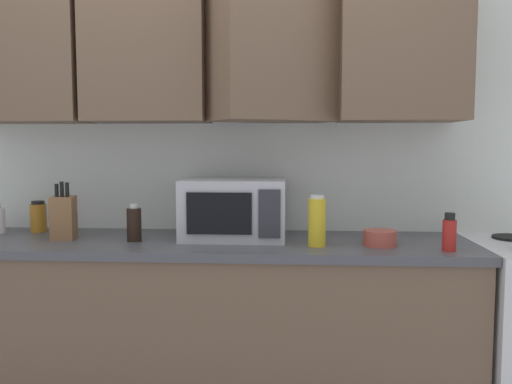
{
  "coord_description": "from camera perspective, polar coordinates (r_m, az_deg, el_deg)",
  "views": [
    {
      "loc": [
        0.39,
        -2.71,
        1.34
      ],
      "look_at": [
        0.23,
        -0.25,
        1.12
      ],
      "focal_mm": 37.08,
      "sensor_mm": 36.0,
      "label": 1
    }
  ],
  "objects": [
    {
      "name": "counter_run",
      "position": [
        2.59,
        -5.26,
        -14.96
      ],
      "size": [
        2.43,
        0.63,
        0.9
      ],
      "color": "brown",
      "rests_on": "ground_plane"
    },
    {
      "name": "knife_block",
      "position": [
        2.63,
        -20.04,
        -2.56
      ],
      "size": [
        0.12,
        0.14,
        0.27
      ],
      "color": "brown",
      "rests_on": "counter_run"
    },
    {
      "name": "wall_back_with_cabinets",
      "position": [
        2.67,
        -4.68,
        10.15
      ],
      "size": [
        3.3,
        0.58,
        2.6
      ],
      "color": "silver",
      "rests_on": "ground_plane"
    },
    {
      "name": "microwave",
      "position": [
        2.49,
        -2.34,
        -1.8
      ],
      "size": [
        0.48,
        0.37,
        0.28
      ],
      "color": "#B7B7BC",
      "rests_on": "counter_run"
    },
    {
      "name": "bottle_yellow_mustard",
      "position": [
        2.31,
        6.59,
        -3.17
      ],
      "size": [
        0.08,
        0.08,
        0.22
      ],
      "color": "gold",
      "rests_on": "counter_run"
    },
    {
      "name": "bottle_soy_dark",
      "position": [
        2.48,
        -13.01,
        -3.38
      ],
      "size": [
        0.07,
        0.07,
        0.17
      ],
      "color": "black",
      "rests_on": "counter_run"
    },
    {
      "name": "bottle_amber_vinegar",
      "position": [
        2.9,
        -22.43,
        -2.5
      ],
      "size": [
        0.08,
        0.08,
        0.16
      ],
      "color": "#AD701E",
      "rests_on": "counter_run"
    },
    {
      "name": "bowl_ceramic_small",
      "position": [
        2.38,
        13.22,
        -4.84
      ],
      "size": [
        0.15,
        0.15,
        0.07
      ],
      "primitive_type": "cylinder",
      "color": "#B24C3D",
      "rests_on": "counter_run"
    },
    {
      "name": "bottle_red_sauce",
      "position": [
        2.33,
        20.13,
        -4.22
      ],
      "size": [
        0.06,
        0.06,
        0.16
      ],
      "color": "red",
      "rests_on": "counter_run"
    }
  ]
}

